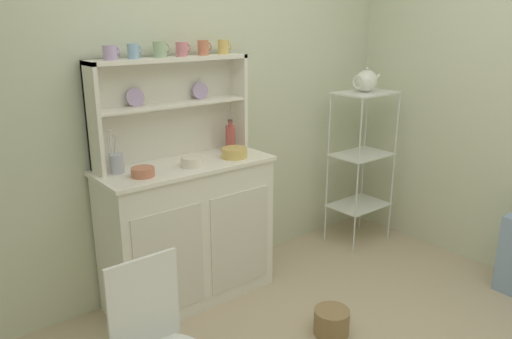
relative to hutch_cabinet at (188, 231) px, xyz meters
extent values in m
cube|color=beige|center=(0.33, 0.26, 0.78)|extent=(3.84, 0.05, 2.50)
cube|color=white|center=(0.00, 0.00, -0.01)|extent=(1.05, 0.42, 0.91)
cube|color=silver|center=(-0.25, -0.21, -0.06)|extent=(0.44, 0.01, 0.63)
cube|color=silver|center=(0.25, -0.21, -0.06)|extent=(0.44, 0.01, 0.63)
cube|color=white|center=(0.00, 0.00, 0.43)|extent=(1.08, 0.45, 0.02)
cube|color=silver|center=(0.00, 0.20, 0.75)|extent=(1.01, 0.02, 0.63)
cube|color=white|center=(-0.49, 0.12, 0.75)|extent=(0.02, 0.18, 0.63)
cube|color=white|center=(0.49, 0.12, 0.75)|extent=(0.02, 0.18, 0.63)
cube|color=white|center=(0.00, 0.12, 0.79)|extent=(0.97, 0.16, 0.02)
cube|color=white|center=(0.00, 0.12, 1.05)|extent=(1.01, 0.18, 0.02)
cylinder|color=#B79ECC|center=(-0.22, 0.16, 0.85)|extent=(0.11, 0.03, 0.11)
cylinder|color=#B79ECC|center=(0.22, 0.16, 0.85)|extent=(0.11, 0.03, 0.11)
cylinder|color=silver|center=(1.31, -0.25, 0.14)|extent=(0.01, 0.01, 1.22)
cylinder|color=silver|center=(1.75, -0.25, 0.14)|extent=(0.01, 0.01, 1.22)
cylinder|color=silver|center=(1.31, 0.05, 0.14)|extent=(0.01, 0.01, 1.22)
cylinder|color=silver|center=(1.75, 0.05, 0.14)|extent=(0.01, 0.01, 1.22)
cube|color=silver|center=(1.53, -0.10, 0.75)|extent=(0.46, 0.32, 0.01)
cube|color=silver|center=(1.53, -0.10, 0.26)|extent=(0.46, 0.32, 0.01)
cube|color=silver|center=(1.53, -0.10, -0.16)|extent=(0.46, 0.32, 0.01)
cube|color=white|center=(-0.72, -0.87, 0.18)|extent=(0.31, 0.02, 0.40)
cylinder|color=#93754C|center=(0.42, -0.86, -0.39)|extent=(0.21, 0.21, 0.15)
cylinder|color=#B79ECC|center=(-0.37, 0.12, 1.11)|extent=(0.08, 0.08, 0.08)
torus|color=#B79ECC|center=(-0.32, 0.12, 1.11)|extent=(0.01, 0.05, 0.05)
cylinder|color=#8EB2D1|center=(-0.23, 0.12, 1.11)|extent=(0.06, 0.06, 0.08)
torus|color=#8EB2D1|center=(-0.19, 0.12, 1.11)|extent=(0.01, 0.05, 0.05)
cylinder|color=#9EB78E|center=(-0.07, 0.12, 1.11)|extent=(0.08, 0.08, 0.09)
torus|color=#9EB78E|center=(-0.02, 0.12, 1.12)|extent=(0.01, 0.05, 0.05)
cylinder|color=#D17A84|center=(0.08, 0.12, 1.11)|extent=(0.07, 0.07, 0.08)
torus|color=#D17A84|center=(0.13, 0.12, 1.11)|extent=(0.01, 0.05, 0.05)
cylinder|color=#C67556|center=(0.23, 0.12, 1.11)|extent=(0.07, 0.07, 0.09)
torus|color=#C67556|center=(0.27, 0.12, 1.12)|extent=(0.01, 0.05, 0.05)
cylinder|color=#DBB760|center=(0.38, 0.12, 1.11)|extent=(0.07, 0.07, 0.09)
torus|color=#DBB760|center=(0.43, 0.12, 1.12)|extent=(0.01, 0.05, 0.05)
cylinder|color=#C67556|center=(-0.32, -0.07, 0.47)|extent=(0.13, 0.13, 0.05)
cylinder|color=silver|center=(0.00, -0.07, 0.47)|extent=(0.13, 0.13, 0.06)
cylinder|color=#DBB760|center=(0.32, -0.07, 0.47)|extent=(0.16, 0.16, 0.06)
cylinder|color=#B74C47|center=(0.40, 0.09, 0.52)|extent=(0.06, 0.06, 0.16)
cylinder|color=#B74C47|center=(0.40, 0.09, 0.62)|extent=(0.03, 0.03, 0.03)
cylinder|color=#4C382D|center=(0.40, 0.09, 0.64)|extent=(0.03, 0.03, 0.01)
cylinder|color=#B2B7C6|center=(-0.40, 0.08, 0.50)|extent=(0.08, 0.08, 0.11)
cylinder|color=silver|center=(-0.42, 0.08, 0.58)|extent=(0.02, 0.04, 0.19)
ellipsoid|color=silver|center=(-0.42, 0.08, 0.69)|extent=(0.02, 0.01, 0.01)
cylinder|color=silver|center=(-0.40, 0.10, 0.57)|extent=(0.04, 0.01, 0.16)
ellipsoid|color=silver|center=(-0.40, 0.10, 0.66)|extent=(0.02, 0.01, 0.01)
sphere|color=white|center=(1.53, -0.10, 0.83)|extent=(0.17, 0.17, 0.17)
sphere|color=silver|center=(1.53, -0.10, 0.93)|extent=(0.02, 0.02, 0.02)
cylinder|color=white|center=(1.64, -0.10, 0.85)|extent=(0.09, 0.02, 0.07)
torus|color=white|center=(1.44, -0.10, 0.83)|extent=(0.01, 0.10, 0.10)
camera|label=1|loc=(-1.46, -2.51, 1.28)|focal=34.62mm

